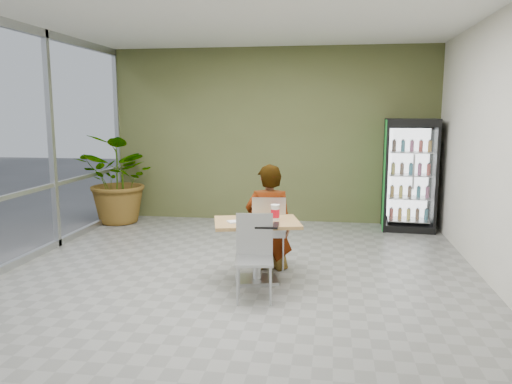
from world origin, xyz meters
TOP-DOWN VIEW (x-y plane):
  - ground at (0.00, 0.00)m, footprint 7.00×7.00m
  - room_envelope at (0.00, 0.00)m, footprint 6.00×7.00m
  - storefront_frame at (-3.00, 0.00)m, footprint 0.10×7.00m
  - dining_table at (0.25, 0.02)m, footprint 1.14×0.92m
  - chair_far at (0.34, 0.53)m, footprint 0.46×0.47m
  - chair_near at (0.30, -0.48)m, footprint 0.46×0.47m
  - seated_woman at (0.33, 0.58)m, footprint 0.65×0.45m
  - pizza_plate at (0.17, 0.12)m, footprint 0.28×0.29m
  - soda_cup at (0.47, 0.09)m, footprint 0.11×0.11m
  - napkin_stack at (0.00, -0.11)m, footprint 0.19×0.19m
  - cafeteria_tray at (0.34, -0.25)m, footprint 0.41×0.31m
  - beverage_fridge at (2.46, 3.11)m, footprint 0.92×0.73m
  - potted_plant at (-2.69, 2.87)m, footprint 1.86×1.76m

SIDE VIEW (x-z plane):
  - ground at x=0.00m, z-range 0.00..0.00m
  - dining_table at x=0.25m, z-range 0.16..0.91m
  - seated_woman at x=0.33m, z-range -0.30..1.37m
  - chair_near at x=0.30m, z-range 0.08..1.00m
  - chair_far at x=0.34m, z-range 0.08..1.05m
  - napkin_stack at x=0.00m, z-range 0.75..0.77m
  - cafeteria_tray at x=0.34m, z-range 0.75..0.77m
  - pizza_plate at x=0.17m, z-range 0.75..0.78m
  - potted_plant at x=-2.69m, z-range 0.00..1.64m
  - soda_cup at x=0.47m, z-range 0.75..0.94m
  - beverage_fridge at x=2.46m, z-range 0.00..1.92m
  - room_envelope at x=0.00m, z-range 0.00..3.20m
  - storefront_frame at x=-3.00m, z-range 0.00..3.20m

